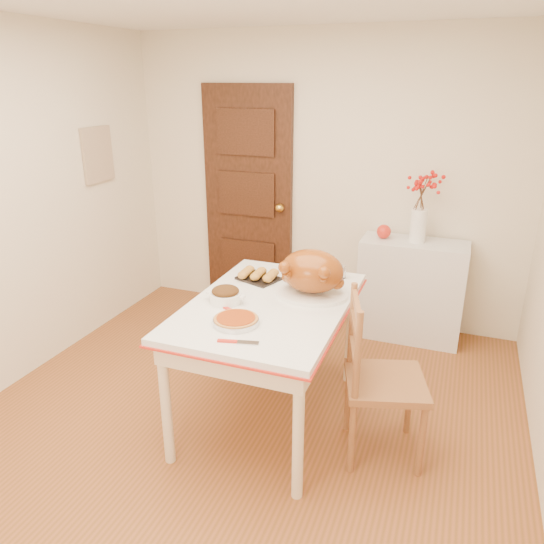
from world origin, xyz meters
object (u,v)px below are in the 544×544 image
at_px(pumpkin_pie, 236,320).
at_px(kitchen_table, 269,361).
at_px(chair_oak, 386,378).
at_px(sideboard, 410,290).
at_px(turkey_platter, 312,274).

bearing_deg(pumpkin_pie, kitchen_table, 78.62).
relative_size(kitchen_table, chair_oak, 1.37).
distance_m(sideboard, kitchen_table, 1.64).
bearing_deg(sideboard, kitchen_table, -115.56).
relative_size(sideboard, pumpkin_pie, 3.33).
xyz_separation_m(chair_oak, turkey_platter, (-0.53, 0.28, 0.47)).
distance_m(kitchen_table, pumpkin_pie, 0.56).
height_order(turkey_platter, pumpkin_pie, turkey_platter).
height_order(chair_oak, pumpkin_pie, chair_oak).
xyz_separation_m(kitchen_table, turkey_platter, (0.21, 0.20, 0.56)).
xyz_separation_m(turkey_platter, pumpkin_pie, (-0.28, -0.53, -0.12)).
bearing_deg(kitchen_table, chair_oak, -6.56).
distance_m(chair_oak, turkey_platter, 0.76).
distance_m(sideboard, pumpkin_pie, 2.02).
distance_m(sideboard, turkey_platter, 1.48).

